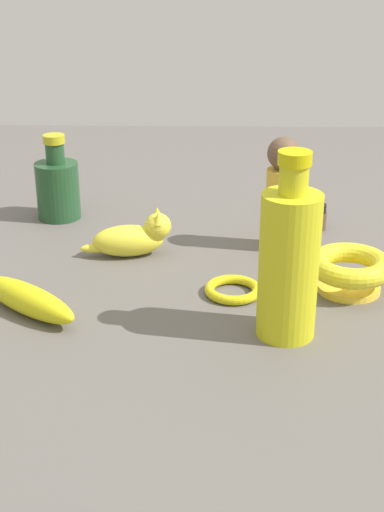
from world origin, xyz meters
TOP-DOWN VIEW (x-y plane):
  - ground at (0.00, 0.00)m, footprint 2.00×2.00m
  - bowl at (-0.24, 0.03)m, footprint 0.13×0.13m
  - bangle at (-0.06, 0.04)m, footprint 0.09×0.09m
  - bottle_tall at (-0.13, 0.16)m, footprint 0.08×0.08m
  - nail_polish_jar at (-0.22, -0.23)m, footprint 0.04×0.04m
  - cat_figurine at (0.10, -0.10)m, footprint 0.15×0.07m
  - banana at (0.23, 0.11)m, footprint 0.18×0.15m
  - person_figure_adult at (-0.15, -0.14)m, footprint 0.07×0.07m
  - bottle_short at (0.26, -0.28)m, footprint 0.08×0.08m

SIDE VIEW (x-z plane):
  - ground at x=0.00m, z-range 0.00..0.00m
  - bangle at x=-0.06m, z-range 0.00..0.01m
  - banana at x=0.23m, z-range 0.00..0.04m
  - nail_polish_jar at x=-0.22m, z-range 0.00..0.05m
  - cat_figurine at x=0.10m, z-range -0.01..0.07m
  - bowl at x=-0.24m, z-range 0.01..0.07m
  - bottle_short at x=0.26m, z-range -0.02..0.14m
  - person_figure_adult at x=-0.15m, z-range 0.00..0.20m
  - bottle_tall at x=-0.13m, z-range -0.02..0.24m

